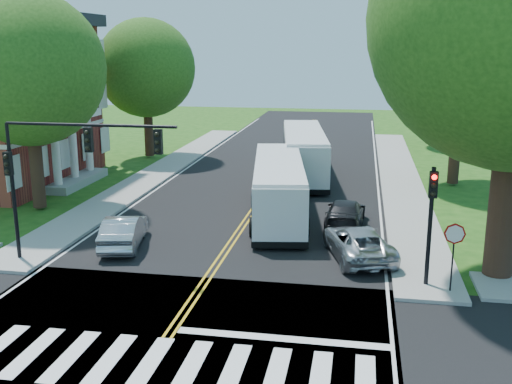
% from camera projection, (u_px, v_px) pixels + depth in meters
% --- Properties ---
extents(ground, '(140.00, 140.00, 0.00)m').
position_uv_depth(ground, '(156.00, 355.00, 17.36)').
color(ground, '#1B4912').
rests_on(ground, ground).
extents(road, '(14.00, 96.00, 0.01)m').
position_uv_depth(road, '(260.00, 200.00, 34.57)').
color(road, black).
rests_on(road, ground).
extents(cross_road, '(60.00, 12.00, 0.01)m').
position_uv_depth(cross_road, '(156.00, 355.00, 17.36)').
color(cross_road, black).
rests_on(cross_road, ground).
extents(center_line, '(0.36, 70.00, 0.01)m').
position_uv_depth(center_line, '(270.00, 185.00, 38.39)').
color(center_line, gold).
rests_on(center_line, road).
extents(edge_line_w, '(0.12, 70.00, 0.01)m').
position_uv_depth(edge_line_w, '(169.00, 181.00, 39.54)').
color(edge_line_w, silver).
rests_on(edge_line_w, road).
extents(edge_line_e, '(0.12, 70.00, 0.01)m').
position_uv_depth(edge_line_e, '(378.00, 189.00, 37.24)').
color(edge_line_e, silver).
rests_on(edge_line_e, road).
extents(crosswalk, '(12.60, 3.00, 0.01)m').
position_uv_depth(crosswalk, '(150.00, 363.00, 16.88)').
color(crosswalk, silver).
rests_on(crosswalk, road).
extents(stop_bar, '(6.60, 0.40, 0.01)m').
position_uv_depth(stop_bar, '(282.00, 338.00, 18.29)').
color(stop_bar, silver).
rests_on(stop_bar, road).
extents(sidewalk_nw, '(2.60, 40.00, 0.15)m').
position_uv_depth(sidewalk_nw, '(162.00, 170.00, 42.65)').
color(sidewalk_nw, gray).
rests_on(sidewalk_nw, ground).
extents(sidewalk_ne, '(2.60, 40.00, 0.15)m').
position_uv_depth(sidewalk_ne, '(400.00, 179.00, 39.84)').
color(sidewalk_ne, gray).
rests_on(sidewalk_ne, ground).
extents(tree_west_near, '(8.00, 8.00, 11.40)m').
position_uv_depth(tree_west_near, '(28.00, 69.00, 30.89)').
color(tree_west_near, '#301D13').
rests_on(tree_west_near, ground).
extents(tree_west_far, '(7.60, 7.60, 10.67)m').
position_uv_depth(tree_west_far, '(146.00, 68.00, 46.23)').
color(tree_west_far, '#301D13').
rests_on(tree_west_far, ground).
extents(tree_east_mid, '(8.40, 8.40, 11.93)m').
position_uv_depth(tree_east_mid, '(462.00, 60.00, 36.48)').
color(tree_east_mid, '#301D13').
rests_on(tree_east_mid, ground).
extents(tree_east_far, '(7.20, 7.20, 10.34)m').
position_uv_depth(tree_east_far, '(445.00, 67.00, 51.85)').
color(tree_east_far, '#301D13').
rests_on(tree_east_far, ground).
extents(signal_nw, '(7.15, 0.46, 5.66)m').
position_uv_depth(signal_nw, '(63.00, 159.00, 23.45)').
color(signal_nw, black).
rests_on(signal_nw, ground).
extents(signal_ne, '(0.30, 0.46, 4.40)m').
position_uv_depth(signal_ne, '(431.00, 211.00, 21.42)').
color(signal_ne, black).
rests_on(signal_ne, ground).
extents(stop_sign, '(0.76, 0.08, 2.53)m').
position_uv_depth(stop_sign, '(454.00, 241.00, 21.06)').
color(stop_sign, black).
rests_on(stop_sign, ground).
extents(bus_lead, '(4.18, 11.67, 2.95)m').
position_uv_depth(bus_lead, '(278.00, 187.00, 31.08)').
color(bus_lead, silver).
rests_on(bus_lead, road).
extents(bus_follow, '(4.31, 12.35, 3.13)m').
position_uv_depth(bus_follow, '(304.00, 152.00, 40.63)').
color(bus_follow, silver).
rests_on(bus_follow, road).
extents(hatchback, '(2.35, 4.51, 1.42)m').
position_uv_depth(hatchback, '(124.00, 231.00, 26.51)').
color(hatchback, silver).
rests_on(hatchback, road).
extents(suv, '(3.50, 5.28, 1.35)m').
position_uv_depth(suv, '(358.00, 243.00, 25.09)').
color(suv, '#B0B3B7').
rests_on(suv, road).
extents(dark_sedan, '(2.01, 4.56, 1.30)m').
position_uv_depth(dark_sedan, '(345.00, 213.00, 29.59)').
color(dark_sedan, black).
rests_on(dark_sedan, road).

